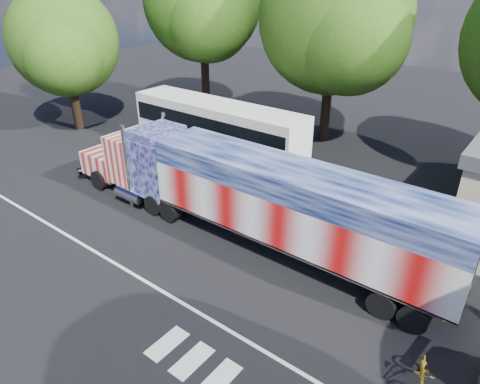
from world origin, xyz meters
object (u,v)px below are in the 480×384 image
Objects in this scene: coach_bus at (218,130)px; tree_nw_a at (204,2)px; semi_truck at (245,193)px; woman at (119,179)px; tree_w_a at (65,42)px; bicycle at (423,373)px; tree_n_mid at (336,19)px.

tree_nw_a reaches higher than coach_bus.
semi_truck reaches higher than woman.
semi_truck is 2.01× the size of tree_w_a.
tree_w_a reaches higher than semi_truck.
bicycle is 0.15× the size of tree_w_a.
tree_nw_a reaches higher than bicycle.
tree_n_mid is at bearing 113.68° from bicycle.
woman is at bearing -96.89° from coach_bus.
woman is at bearing 160.17° from bicycle.
woman is at bearing -23.94° from tree_w_a.
woman is (-0.94, -7.76, -1.06)m from coach_bus.
woman is 0.13× the size of tree_n_mid.
tree_nw_a is (-14.83, 13.96, 6.94)m from semi_truck.
tree_nw_a is at bearing 136.74° from semi_truck.
tree_n_mid is at bearing 59.74° from coach_bus.
tree_n_mid is at bearing 102.68° from semi_truck.
tree_w_a reaches higher than woman.
tree_w_a is (-11.93, 5.30, 5.92)m from woman.
tree_w_a is at bearing 167.60° from semi_truck.
woman reaches higher than bicycle.
bicycle is 23.38m from tree_n_mid.
bicycle is at bearing -35.39° from tree_nw_a.
bicycle is at bearing -54.43° from tree_n_mid.
tree_w_a reaches higher than bicycle.
coach_bus is at bearing 99.40° from woman.
tree_w_a is 20.01m from tree_n_mid.
tree_n_mid is (5.32, 15.27, 7.82)m from woman.
coach_bus is 1.19× the size of tree_w_a.
coach_bus is at bearing -44.15° from tree_nw_a.
coach_bus is 12.45m from tree_nw_a.
tree_n_mid reaches higher than bicycle.
coach_bus is at bearing 137.60° from semi_truck.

